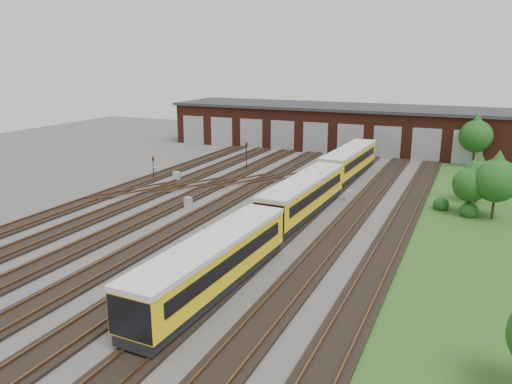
% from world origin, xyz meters
% --- Properties ---
extents(ground, '(120.00, 120.00, 0.00)m').
position_xyz_m(ground, '(0.00, 0.00, 0.00)').
color(ground, '#4B4946').
rests_on(ground, ground).
extents(track_network, '(30.40, 70.00, 0.33)m').
position_xyz_m(track_network, '(-0.17, 0.59, 0.11)').
color(track_network, black).
rests_on(track_network, ground).
extents(maintenance_shed, '(51.00, 12.50, 6.35)m').
position_xyz_m(maintenance_shed, '(-0.01, 39.97, 3.20)').
color(maintenance_shed, '#4B1D12').
rests_on(maintenance_shed, ground).
extents(grass_verge, '(8.00, 55.00, 0.05)m').
position_xyz_m(grass_verge, '(19.00, 10.00, 0.03)').
color(grass_verge, '#1F4B19').
rests_on(grass_verge, ground).
extents(metro_train, '(3.05, 46.52, 2.98)m').
position_xyz_m(metro_train, '(6.00, 5.44, 1.86)').
color(metro_train, black).
rests_on(metro_train, ground).
extents(signal_mast_0, '(0.24, 0.23, 2.63)m').
position_xyz_m(signal_mast_0, '(-13.50, 11.16, 1.69)').
color(signal_mast_0, black).
rests_on(signal_mast_0, ground).
extents(signal_mast_1, '(0.26, 0.24, 3.40)m').
position_xyz_m(signal_mast_1, '(-6.13, 19.78, 2.16)').
color(signal_mast_1, black).
rests_on(signal_mast_1, ground).
extents(signal_mast_2, '(0.22, 0.21, 2.63)m').
position_xyz_m(signal_mast_2, '(5.12, 9.43, 1.69)').
color(signal_mast_2, black).
rests_on(signal_mast_2, ground).
extents(signal_mast_3, '(0.31, 0.29, 3.32)m').
position_xyz_m(signal_mast_3, '(6.68, 7.56, 2.14)').
color(signal_mast_3, black).
rests_on(signal_mast_3, ground).
extents(relay_cabinet_0, '(0.58, 0.50, 0.91)m').
position_xyz_m(relay_cabinet_0, '(-15.00, 13.32, 0.46)').
color(relay_cabinet_0, '#AAACAF').
rests_on(relay_cabinet_0, ground).
extents(relay_cabinet_1, '(0.69, 0.60, 1.07)m').
position_xyz_m(relay_cabinet_1, '(-10.86, 11.68, 0.54)').
color(relay_cabinet_1, '#AAACAF').
rests_on(relay_cabinet_1, ground).
extents(relay_cabinet_2, '(0.68, 0.59, 1.02)m').
position_xyz_m(relay_cabinet_2, '(-4.26, 3.40, 0.51)').
color(relay_cabinet_2, '#AAACAF').
rests_on(relay_cabinet_2, ground).
extents(relay_cabinet_3, '(0.61, 0.53, 0.96)m').
position_xyz_m(relay_cabinet_3, '(8.38, 11.91, 0.48)').
color(relay_cabinet_3, '#AAACAF').
rests_on(relay_cabinet_3, ground).
extents(relay_cabinet_4, '(0.73, 0.68, 0.97)m').
position_xyz_m(relay_cabinet_4, '(6.40, 16.97, 0.48)').
color(relay_cabinet_4, '#AAACAF').
rests_on(relay_cabinet_4, ground).
extents(tree_0, '(4.01, 4.01, 6.64)m').
position_xyz_m(tree_0, '(18.80, 33.80, 4.27)').
color(tree_0, black).
rests_on(tree_0, ground).
extents(tree_1, '(2.86, 2.86, 4.74)m').
position_xyz_m(tree_1, '(19.46, 15.81, 3.04)').
color(tree_1, black).
rests_on(tree_1, ground).
extents(tree_2, '(3.59, 3.59, 5.95)m').
position_xyz_m(tree_2, '(20.79, 10.93, 3.82)').
color(tree_2, black).
rests_on(tree_2, ground).
extents(tree_3, '(2.96, 2.96, 4.90)m').
position_xyz_m(tree_3, '(18.88, 11.25, 3.15)').
color(tree_3, black).
rests_on(tree_3, ground).
extents(bush_0, '(1.52, 1.52, 1.52)m').
position_xyz_m(bush_0, '(18.99, 11.00, 0.76)').
color(bush_0, '#174915').
rests_on(bush_0, ground).
extents(bush_1, '(1.36, 1.36, 1.36)m').
position_xyz_m(bush_1, '(16.65, 12.21, 0.68)').
color(bush_1, '#174915').
rests_on(bush_1, ground).
extents(bush_2, '(1.42, 1.42, 1.42)m').
position_xyz_m(bush_2, '(19.42, 28.88, 0.71)').
color(bush_2, '#174915').
rests_on(bush_2, ground).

